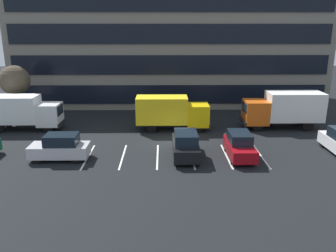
{
  "coord_description": "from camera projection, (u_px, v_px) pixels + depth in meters",
  "views": [
    {
      "loc": [
        -0.93,
        -29.05,
        10.2
      ],
      "look_at": [
        -0.49,
        0.66,
        1.4
      ],
      "focal_mm": 36.57,
      "sensor_mm": 36.0,
      "label": 1
    }
  ],
  "objects": [
    {
      "name": "lot_markings",
      "position": [
        175.0,
        156.0,
        27.64
      ],
      "size": [
        14.14,
        5.4,
        0.01
      ],
      "color": "silver",
      "rests_on": "ground_plane"
    },
    {
      "name": "suv_silver",
      "position": [
        60.0,
        147.0,
        26.77
      ],
      "size": [
        4.55,
        1.93,
        2.06
      ],
      "color": "silver",
      "rests_on": "ground_plane"
    },
    {
      "name": "suv_black",
      "position": [
        186.0,
        145.0,
        27.17
      ],
      "size": [
        2.01,
        4.74,
        2.14
      ],
      "color": "black",
      "rests_on": "ground_plane"
    },
    {
      "name": "suv_maroon",
      "position": [
        240.0,
        146.0,
        27.22
      ],
      "size": [
        1.89,
        4.47,
        2.02
      ],
      "color": "maroon",
      "rests_on": "ground_plane"
    },
    {
      "name": "box_truck_orange",
      "position": [
        284.0,
        108.0,
        34.73
      ],
      "size": [
        8.0,
        2.65,
        3.71
      ],
      "color": "#D85914",
      "rests_on": "ground_plane"
    },
    {
      "name": "office_building",
      "position": [
        170.0,
        48.0,
        45.92
      ],
      "size": [
        39.63,
        11.12,
        14.4
      ],
      "color": "slate",
      "rests_on": "ground_plane"
    },
    {
      "name": "ground_plane",
      "position": [
        174.0,
        143.0,
        30.76
      ],
      "size": [
        120.0,
        120.0,
        0.0
      ],
      "primitive_type": "plane",
      "color": "black"
    },
    {
      "name": "bare_tree",
      "position": [
        15.0,
        81.0,
        37.0
      ],
      "size": [
        3.23,
        3.23,
        6.05
      ],
      "color": "#473323",
      "rests_on": "ground_plane"
    },
    {
      "name": "box_truck_white",
      "position": [
        22.0,
        111.0,
        34.19
      ],
      "size": [
        7.47,
        2.47,
        3.46
      ],
      "color": "white",
      "rests_on": "ground_plane"
    },
    {
      "name": "box_truck_yellow_all",
      "position": [
        171.0,
        111.0,
        34.1
      ],
      "size": [
        7.34,
        2.43,
        3.4
      ],
      "color": "yellow",
      "rests_on": "ground_plane"
    }
  ]
}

